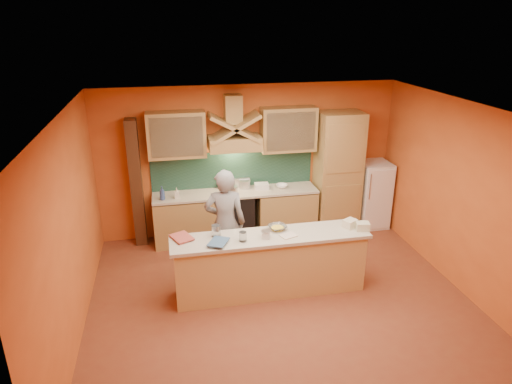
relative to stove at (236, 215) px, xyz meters
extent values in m
cube|color=brown|center=(0.30, -2.20, -0.45)|extent=(5.50, 5.00, 0.01)
cube|color=white|center=(0.30, -2.20, 2.35)|extent=(5.50, 5.00, 0.01)
cube|color=#CC5F27|center=(0.30, 0.30, 0.95)|extent=(5.50, 0.02, 2.80)
cube|color=#CC5F27|center=(0.30, -4.70, 0.95)|extent=(5.50, 0.02, 2.80)
cube|color=#CC5F27|center=(-2.45, -2.20, 0.95)|extent=(0.02, 5.00, 2.80)
cube|color=#CC5F27|center=(3.05, -2.20, 0.95)|extent=(0.02, 5.00, 2.80)
cube|color=tan|center=(-0.95, 0.00, -0.02)|extent=(1.10, 0.60, 0.86)
cube|color=tan|center=(0.95, 0.00, -0.02)|extent=(1.10, 0.60, 0.86)
cube|color=beige|center=(0.00, 0.00, 0.45)|extent=(3.00, 0.62, 0.04)
cube|color=black|center=(0.00, 0.00, 0.00)|extent=(0.60, 0.58, 0.90)
cube|color=#1B3C31|center=(0.00, 0.28, 0.80)|extent=(3.00, 0.03, 0.70)
cube|color=tan|center=(0.00, 0.05, 1.37)|extent=(0.92, 0.50, 0.24)
cube|color=tan|center=(0.00, 0.15, 1.95)|extent=(0.30, 0.30, 0.50)
cube|color=tan|center=(-1.00, 0.12, 1.55)|extent=(1.00, 0.35, 0.80)
cube|color=tan|center=(1.00, 0.12, 1.55)|extent=(1.00, 0.35, 0.80)
cube|color=tan|center=(1.95, 0.00, 0.70)|extent=(0.80, 0.60, 2.30)
cube|color=white|center=(2.70, 0.00, 0.20)|extent=(0.58, 0.60, 1.30)
cube|color=#472816|center=(-1.75, 0.15, 0.70)|extent=(0.20, 0.30, 2.30)
cube|color=tan|center=(0.20, -1.90, -0.01)|extent=(2.80, 0.55, 0.88)
cube|color=beige|center=(0.20, -1.90, 0.47)|extent=(2.90, 0.62, 0.05)
imported|color=gray|center=(-0.37, -1.25, 0.44)|extent=(0.70, 0.51, 1.77)
cylinder|color=#AEAEB4|center=(-0.12, -0.12, 0.53)|extent=(0.32, 0.32, 0.16)
cylinder|color=silver|center=(0.19, 0.13, 0.53)|extent=(0.24, 0.24, 0.15)
imported|color=silver|center=(-1.06, -0.10, 0.56)|extent=(0.09, 0.09, 0.19)
imported|color=#324B8A|center=(-1.31, -0.14, 0.59)|extent=(0.12, 0.12, 0.25)
imported|color=white|center=(0.87, 0.02, 0.50)|extent=(0.22, 0.22, 0.07)
cube|color=white|center=(0.50, 0.07, 0.52)|extent=(0.27, 0.22, 0.09)
imported|color=#AB473D|center=(-1.18, -1.80, 0.51)|extent=(0.37, 0.41, 0.03)
imported|color=#39597F|center=(-0.68, -1.97, 0.53)|extent=(0.36, 0.39, 0.02)
cylinder|color=white|center=(-0.57, -1.78, 0.58)|extent=(0.16, 0.16, 0.17)
cylinder|color=silver|center=(-0.22, -2.00, 0.56)|extent=(0.13, 0.13, 0.14)
cube|color=silver|center=(0.12, -1.97, 0.54)|extent=(0.14, 0.14, 0.09)
imported|color=white|center=(0.35, -1.73, 0.53)|extent=(0.32, 0.32, 0.06)
cube|color=beige|center=(0.45, -1.98, 0.50)|extent=(0.27, 0.24, 0.02)
cube|color=beige|center=(1.43, -1.88, 0.56)|extent=(0.24, 0.23, 0.12)
cube|color=beige|center=(1.58, -2.00, 0.55)|extent=(0.22, 0.18, 0.12)
camera|label=1|loc=(-1.20, -7.67, 3.47)|focal=32.00mm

